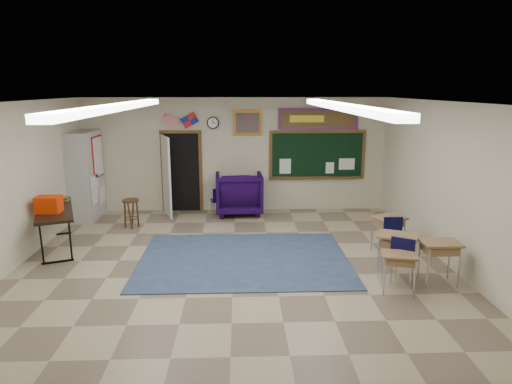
{
  "coord_description": "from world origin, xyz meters",
  "views": [
    {
      "loc": [
        0.13,
        -7.5,
        3.24
      ],
      "look_at": [
        0.46,
        1.5,
        1.18
      ],
      "focal_mm": 32.0,
      "sensor_mm": 36.0,
      "label": 1
    }
  ],
  "objects_px": {
    "folding_table": "(56,227)",
    "wooden_stool": "(131,213)",
    "student_desk_front_right": "(388,232)",
    "student_desk_front_left": "(397,253)",
    "wingback_armchair": "(239,193)"
  },
  "relations": [
    {
      "from": "folding_table",
      "to": "wooden_stool",
      "type": "xyz_separation_m",
      "value": [
        1.22,
        1.37,
        -0.11
      ]
    },
    {
      "from": "student_desk_front_right",
      "to": "folding_table",
      "type": "xyz_separation_m",
      "value": [
        -6.76,
        0.44,
        0.05
      ]
    },
    {
      "from": "student_desk_front_left",
      "to": "student_desk_front_right",
      "type": "relative_size",
      "value": 1.08
    },
    {
      "from": "wingback_armchair",
      "to": "student_desk_front_right",
      "type": "relative_size",
      "value": 1.66
    },
    {
      "from": "student_desk_front_left",
      "to": "wooden_stool",
      "type": "height_order",
      "value": "student_desk_front_left"
    },
    {
      "from": "wingback_armchair",
      "to": "student_desk_front_right",
      "type": "xyz_separation_m",
      "value": [
        3.0,
        -2.96,
        -0.14
      ]
    },
    {
      "from": "student_desk_front_left",
      "to": "student_desk_front_right",
      "type": "distance_m",
      "value": 1.31
    },
    {
      "from": "folding_table",
      "to": "student_desk_front_right",
      "type": "bearing_deg",
      "value": -24.85
    },
    {
      "from": "student_desk_front_right",
      "to": "wooden_stool",
      "type": "height_order",
      "value": "student_desk_front_right"
    },
    {
      "from": "wingback_armchair",
      "to": "wooden_stool",
      "type": "height_order",
      "value": "wingback_armchair"
    },
    {
      "from": "wooden_stool",
      "to": "wingback_armchair",
      "type": "bearing_deg",
      "value": 24.27
    },
    {
      "from": "student_desk_front_left",
      "to": "student_desk_front_right",
      "type": "height_order",
      "value": "student_desk_front_left"
    },
    {
      "from": "folding_table",
      "to": "wooden_stool",
      "type": "bearing_deg",
      "value": 27.31
    },
    {
      "from": "student_desk_front_right",
      "to": "student_desk_front_left",
      "type": "bearing_deg",
      "value": -122.29
    },
    {
      "from": "student_desk_front_right",
      "to": "folding_table",
      "type": "distance_m",
      "value": 6.77
    }
  ]
}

